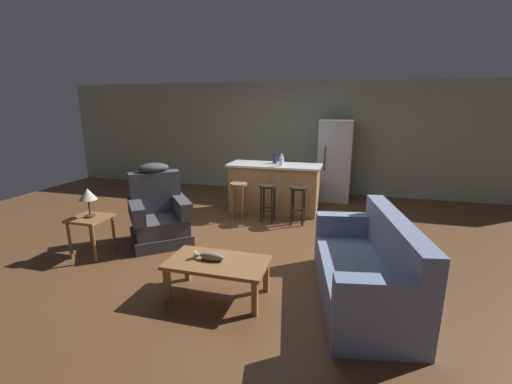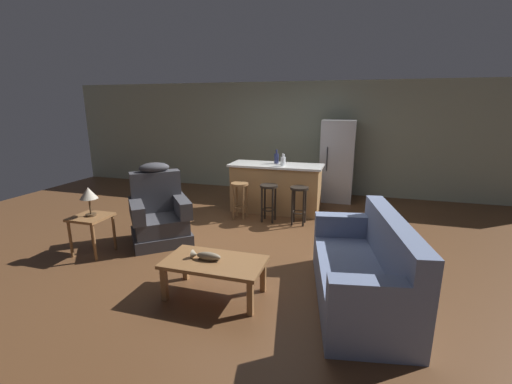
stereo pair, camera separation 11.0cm
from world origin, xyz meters
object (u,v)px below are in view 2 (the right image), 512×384
object	(u,v)px
couch	(365,272)
bottle_tall_green	(276,158)
kitchen_island	(276,188)
bar_stool_middle	(269,196)
bar_stool_left	(240,194)
bottle_short_amber	(284,160)
bottle_wine_dark	(282,161)
recliner_near_lamp	(159,214)
bar_stool_right	(299,198)
fish_figurine	(206,256)
refrigerator	(337,161)
coffee_table	(214,265)
table_lamp	(89,195)
end_table	(91,223)

from	to	relation	value
couch	bottle_tall_green	world-z (taller)	bottle_tall_green
kitchen_island	bar_stool_middle	bearing A→B (deg)	-88.22
bar_stool_left	bottle_short_amber	world-z (taller)	bottle_short_amber
couch	kitchen_island	distance (m)	3.33
bottle_wine_dark	bottle_tall_green	bearing A→B (deg)	124.20
bottle_short_amber	bottle_wine_dark	distance (m)	0.22
bar_stool_left	bottle_tall_green	world-z (taller)	bottle_tall_green
bottle_short_amber	recliner_near_lamp	bearing A→B (deg)	-126.59
kitchen_island	couch	bearing A→B (deg)	-59.86
bar_stool_right	couch	bearing A→B (deg)	-63.94
fish_figurine	bar_stool_left	size ratio (longest dim) A/B	0.50
bar_stool_middle	recliner_near_lamp	bearing A→B (deg)	-135.83
refrigerator	kitchen_island	bearing A→B (deg)	-132.13
coffee_table	recliner_near_lamp	bearing A→B (deg)	139.50
coffee_table	kitchen_island	distance (m)	3.25
coffee_table	bar_stool_right	xyz separation A→B (m)	(0.48, 2.62, 0.11)
coffee_table	table_lamp	world-z (taller)	table_lamp
bottle_wine_dark	end_table	bearing A→B (deg)	-130.71
table_lamp	bar_stool_left	bearing A→B (deg)	54.35
end_table	bottle_short_amber	bearing A→B (deg)	51.95
couch	refrigerator	xyz separation A→B (m)	(-0.59, 4.08, 0.54)
recliner_near_lamp	bottle_tall_green	distance (m)	2.57
recliner_near_lamp	kitchen_island	bearing A→B (deg)	105.37
couch	coffee_table	bearing A→B (deg)	2.59
bottle_short_amber	bottle_wine_dark	world-z (taller)	bottle_wine_dark
bar_stool_middle	bar_stool_right	bearing A→B (deg)	0.00
couch	refrigerator	world-z (taller)	refrigerator
bottle_tall_green	table_lamp	bearing A→B (deg)	-125.55
couch	refrigerator	size ratio (longest dim) A/B	1.15
fish_figurine	bottle_short_amber	bearing A→B (deg)	87.51
kitchen_island	bar_stool_right	distance (m)	0.85
bar_stool_left	bottle_short_amber	size ratio (longest dim) A/B	3.33
couch	bar_stool_middle	bearing A→B (deg)	-64.14
kitchen_island	refrigerator	world-z (taller)	refrigerator
bar_stool_left	couch	bearing A→B (deg)	-45.58
end_table	bottle_tall_green	world-z (taller)	bottle_tall_green
bar_stool_left	fish_figurine	bearing A→B (deg)	-78.65
end_table	bottle_short_amber	size ratio (longest dim) A/B	2.75
bottle_tall_green	kitchen_island	bearing A→B (deg)	-79.22
fish_figurine	bottle_short_amber	size ratio (longest dim) A/B	1.67
coffee_table	kitchen_island	bearing A→B (deg)	91.56
coffee_table	bottle_tall_green	distance (m)	3.42
coffee_table	bar_stool_middle	distance (m)	2.62
refrigerator	bottle_short_amber	xyz separation A→B (m)	(-0.95, -1.15, 0.15)
couch	fish_figurine	bearing A→B (deg)	1.94
kitchen_island	bar_stool_left	world-z (taller)	kitchen_island
table_lamp	kitchen_island	bearing A→B (deg)	53.23
recliner_near_lamp	end_table	distance (m)	0.96
coffee_table	fish_figurine	world-z (taller)	fish_figurine
fish_figurine	bar_stool_right	xyz separation A→B (m)	(0.58, 2.62, 0.01)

